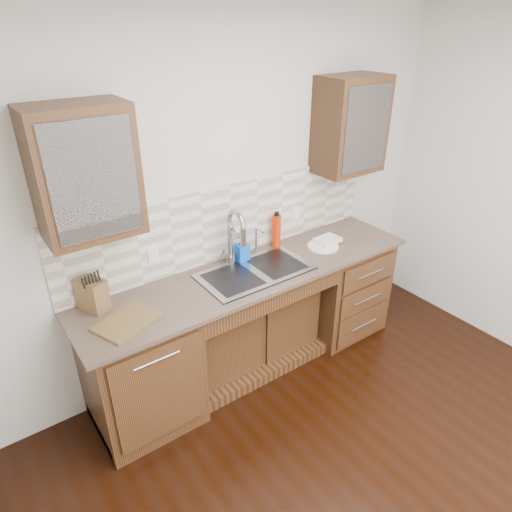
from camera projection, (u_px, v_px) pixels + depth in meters
ground at (387, 498)px, 2.83m from camera, size 4.00×3.50×0.10m
wall_back at (225, 201)px, 3.46m from camera, size 4.00×0.10×2.70m
base_cabinet_left at (141, 369)px, 3.14m from camera, size 0.70×0.62×0.88m
base_cabinet_center at (247, 325)px, 3.74m from camera, size 1.20×0.44×0.70m
base_cabinet_right at (339, 285)px, 4.12m from camera, size 0.70×0.62×0.88m
countertop at (254, 273)px, 3.40m from camera, size 2.70×0.65×0.03m
backsplash at (230, 221)px, 3.48m from camera, size 2.70×0.02×0.59m
sink at (255, 282)px, 3.43m from camera, size 0.84×0.46×0.19m
faucet at (230, 239)px, 3.42m from camera, size 0.04×0.04×0.40m
filter_tap at (256, 240)px, 3.59m from camera, size 0.02×0.02×0.24m
upper_cabinet_left at (84, 173)px, 2.54m from camera, size 0.55×0.34×0.75m
upper_cabinet_right at (350, 125)px, 3.62m from camera, size 0.55×0.34×0.75m
outlet_left at (153, 255)px, 3.18m from camera, size 0.08×0.01×0.12m
outlet_right at (296, 213)px, 3.85m from camera, size 0.08×0.01×0.12m
soap_bottle at (242, 249)px, 3.50m from camera, size 0.09×0.10×0.20m
water_bottle at (276, 231)px, 3.70m from camera, size 0.07×0.07×0.27m
plate at (323, 246)px, 3.74m from camera, size 0.33×0.33×0.01m
dish_towel at (327, 240)px, 3.79m from camera, size 0.22×0.17×0.03m
knife_block at (92, 294)px, 2.92m from camera, size 0.19×0.23×0.22m
cutting_board at (128, 322)px, 2.83m from camera, size 0.45×0.39×0.02m
cup_left_a at (77, 182)px, 2.54m from camera, size 0.17×0.17×0.11m
cup_left_b at (103, 179)px, 2.62m from camera, size 0.10×0.10×0.08m
cup_right_a at (342, 133)px, 3.60m from camera, size 0.14×0.14×0.10m
cup_right_b at (356, 131)px, 3.68m from camera, size 0.11×0.11×0.08m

